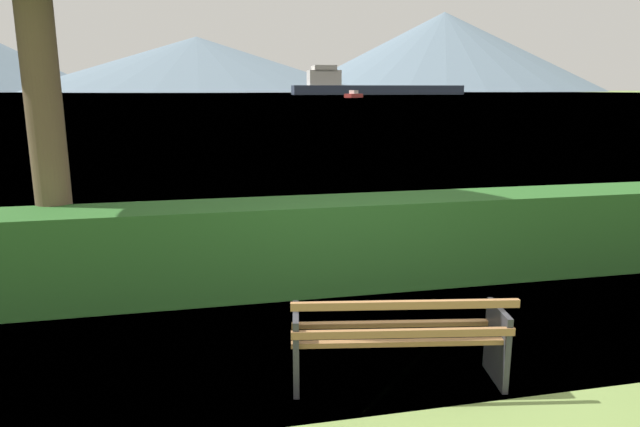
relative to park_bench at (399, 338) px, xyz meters
name	(u,v)px	position (x,y,z in m)	size (l,w,h in m)	color
ground_plane	(396,380)	(0.01, 0.06, -0.43)	(1400.00, 1400.00, 0.00)	olive
water_surface	(200,94)	(0.01, 309.57, -0.43)	(620.00, 620.00, 0.00)	#7A99A8
park_bench	(399,338)	(0.00, 0.00, 0.00)	(1.90, 0.87, 0.87)	olive
hedge_row	(331,244)	(0.01, 2.56, 0.14)	(10.97, 0.87, 1.14)	#285B23
cargo_ship_large	(365,87)	(71.34, 239.78, 3.05)	(76.85, 14.59, 12.44)	#2D384C
fishing_boat_near	(354,95)	(43.13, 156.70, 0.33)	(6.59, 6.51, 2.14)	#B2332D
distant_hills	(187,50)	(-9.39, 568.29, 38.24)	(857.34, 364.89, 86.16)	slate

